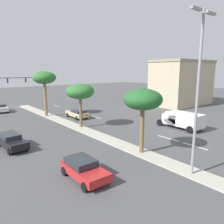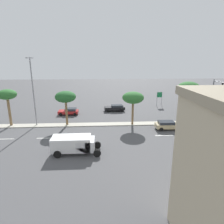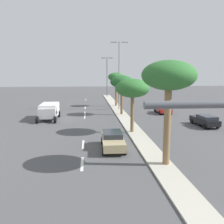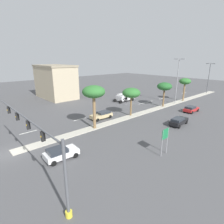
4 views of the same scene
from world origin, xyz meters
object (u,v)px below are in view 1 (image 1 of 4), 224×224
commercial_building (182,83)px  sedan_red_right (84,169)px  sedan_black_inboard (11,141)px  palm_tree_inboard (44,79)px  palm_tree_right (80,92)px  box_truck (181,119)px  street_lamp_far (198,84)px  sedan_white_rear (1,108)px  palm_tree_trailing (143,100)px  sedan_tan_leading (77,113)px

commercial_building → sedan_red_right: size_ratio=3.42×
sedan_red_right → sedan_black_inboard: bearing=-76.7°
palm_tree_inboard → sedan_red_right: 23.58m
palm_tree_right → box_truck: palm_tree_right is taller
street_lamp_far → sedan_red_right: 9.93m
sedan_red_right → sedan_white_rear: (-1.32, -30.86, 0.04)m
commercial_building → box_truck: size_ratio=2.35×
palm_tree_right → palm_tree_trailing: bearing=88.1°
sedan_black_inboard → box_truck: bearing=162.2°
palm_tree_trailing → commercial_building: bearing=-152.6°
sedan_white_rear → sedan_black_inboard: 21.42m
palm_tree_right → box_truck: 13.81m
sedan_black_inboard → box_truck: (-19.54, 6.28, 0.47)m
sedan_tan_leading → palm_tree_inboard: bearing=-51.7°
palm_tree_inboard → palm_tree_trailing: (-0.36, 21.33, -1.25)m
box_truck → palm_tree_trailing: bearing=14.8°
sedan_red_right → sedan_tan_leading: size_ratio=0.90×
sedan_tan_leading → sedan_white_rear: 15.61m
palm_tree_right → sedan_white_rear: bearing=-72.9°
palm_tree_trailing → sedan_black_inboard: palm_tree_trailing is taller
palm_tree_trailing → box_truck: palm_tree_trailing is taller
sedan_red_right → palm_tree_inboard: bearing=-106.1°
sedan_red_right → box_truck: box_truck is taller
commercial_building → sedan_white_rear: size_ratio=3.47×
palm_tree_trailing → box_truck: size_ratio=1.00×
sedan_white_rear → palm_tree_inboard: bearing=119.6°
palm_tree_right → palm_tree_inboard: bearing=-85.7°
sedan_black_inboard → palm_tree_right: bearing=-165.8°
palm_tree_right → sedan_tan_leading: size_ratio=1.27×
sedan_red_right → sedan_black_inboard: sedan_black_inboard is taller
sedan_white_rear → box_truck: size_ratio=0.68×
sedan_black_inboard → sedan_white_rear: bearing=-99.8°
street_lamp_far → sedan_black_inboard: bearing=-58.6°
palm_tree_inboard → palm_tree_right: palm_tree_inboard is taller
commercial_building → palm_tree_right: commercial_building is taller
sedan_white_rear → palm_tree_right: bearing=107.1°
street_lamp_far → sedan_tan_leading: bearing=-98.4°
palm_tree_trailing → sedan_white_rear: 30.93m
palm_tree_right → sedan_tan_leading: bearing=-115.5°
sedan_white_rear → box_truck: 31.67m
sedan_tan_leading → box_truck: bearing=117.7°
palm_tree_trailing → street_lamp_far: size_ratio=0.52×
street_lamp_far → commercial_building: bearing=-144.9°
palm_tree_inboard → sedan_red_right: (6.35, 22.03, -5.51)m
commercial_building → palm_tree_right: size_ratio=2.42×
palm_tree_trailing → street_lamp_far: street_lamp_far is taller
box_truck → sedan_red_right: bearing=11.4°
palm_tree_trailing → palm_tree_inboard: bearing=-89.0°
palm_tree_inboard → sedan_white_rear: (5.03, -8.83, -5.48)m
palm_tree_trailing → box_truck: 11.51m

